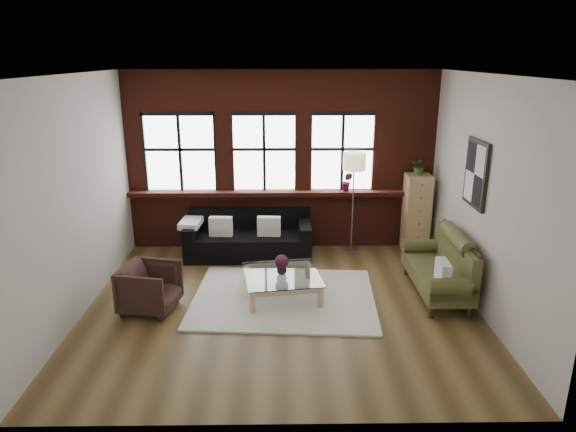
{
  "coord_description": "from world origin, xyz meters",
  "views": [
    {
      "loc": [
        -0.0,
        -6.65,
        3.43
      ],
      "look_at": [
        0.1,
        0.6,
        1.15
      ],
      "focal_mm": 32.0,
      "sensor_mm": 36.0,
      "label": 1
    }
  ],
  "objects_px": {
    "vase": "(282,269)",
    "vintage_settee": "(437,266)",
    "dark_sofa": "(248,235)",
    "coffee_table": "(282,285)",
    "drawer_chest": "(416,214)",
    "floor_lamp": "(353,199)",
    "armchair": "(150,288)"
  },
  "relations": [
    {
      "from": "dark_sofa",
      "to": "drawer_chest",
      "type": "relative_size",
      "value": 1.55
    },
    {
      "from": "dark_sofa",
      "to": "coffee_table",
      "type": "relative_size",
      "value": 2.03
    },
    {
      "from": "vintage_settee",
      "to": "drawer_chest",
      "type": "height_order",
      "value": "drawer_chest"
    },
    {
      "from": "vase",
      "to": "floor_lamp",
      "type": "bearing_deg",
      "value": 55.68
    },
    {
      "from": "vase",
      "to": "vintage_settee",
      "type": "bearing_deg",
      "value": 0.83
    },
    {
      "from": "dark_sofa",
      "to": "vase",
      "type": "height_order",
      "value": "dark_sofa"
    },
    {
      "from": "dark_sofa",
      "to": "floor_lamp",
      "type": "height_order",
      "value": "floor_lamp"
    },
    {
      "from": "coffee_table",
      "to": "vase",
      "type": "xyz_separation_m",
      "value": [
        0.0,
        0.0,
        0.26
      ]
    },
    {
      "from": "dark_sofa",
      "to": "coffee_table",
      "type": "distance_m",
      "value": 1.72
    },
    {
      "from": "armchair",
      "to": "vase",
      "type": "height_order",
      "value": "armchair"
    },
    {
      "from": "dark_sofa",
      "to": "armchair",
      "type": "relative_size",
      "value": 2.98
    },
    {
      "from": "vintage_settee",
      "to": "vase",
      "type": "relative_size",
      "value": 11.01
    },
    {
      "from": "coffee_table",
      "to": "drawer_chest",
      "type": "height_order",
      "value": "drawer_chest"
    },
    {
      "from": "armchair",
      "to": "dark_sofa",
      "type": "bearing_deg",
      "value": -20.81
    },
    {
      "from": "coffee_table",
      "to": "vase",
      "type": "bearing_deg",
      "value": 0.0
    },
    {
      "from": "vase",
      "to": "drawer_chest",
      "type": "height_order",
      "value": "drawer_chest"
    },
    {
      "from": "vintage_settee",
      "to": "coffee_table",
      "type": "distance_m",
      "value": 2.31
    },
    {
      "from": "dark_sofa",
      "to": "vase",
      "type": "xyz_separation_m",
      "value": [
        0.58,
        -1.61,
        0.03
      ]
    },
    {
      "from": "drawer_chest",
      "to": "vase",
      "type": "bearing_deg",
      "value": -143.13
    },
    {
      "from": "vintage_settee",
      "to": "coffee_table",
      "type": "relative_size",
      "value": 1.58
    },
    {
      "from": "vintage_settee",
      "to": "floor_lamp",
      "type": "relative_size",
      "value": 0.88
    },
    {
      "from": "armchair",
      "to": "coffee_table",
      "type": "bearing_deg",
      "value": -66.38
    },
    {
      "from": "vintage_settee",
      "to": "coffee_table",
      "type": "xyz_separation_m",
      "value": [
        -2.3,
        -0.03,
        -0.28
      ]
    },
    {
      "from": "drawer_chest",
      "to": "coffee_table",
      "type": "bearing_deg",
      "value": -143.13
    },
    {
      "from": "dark_sofa",
      "to": "vintage_settee",
      "type": "bearing_deg",
      "value": -28.64
    },
    {
      "from": "floor_lamp",
      "to": "drawer_chest",
      "type": "bearing_deg",
      "value": -2.87
    },
    {
      "from": "dark_sofa",
      "to": "armchair",
      "type": "distance_m",
      "value": 2.38
    },
    {
      "from": "drawer_chest",
      "to": "floor_lamp",
      "type": "height_order",
      "value": "floor_lamp"
    },
    {
      "from": "armchair",
      "to": "coffee_table",
      "type": "height_order",
      "value": "armchair"
    },
    {
      "from": "vase",
      "to": "drawer_chest",
      "type": "distance_m",
      "value": 3.04
    },
    {
      "from": "vintage_settee",
      "to": "floor_lamp",
      "type": "xyz_separation_m",
      "value": [
        -1.02,
        1.84,
        0.52
      ]
    },
    {
      "from": "armchair",
      "to": "coffee_table",
      "type": "xyz_separation_m",
      "value": [
        1.84,
        0.41,
        -0.16
      ]
    }
  ]
}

